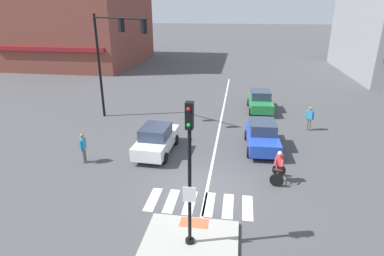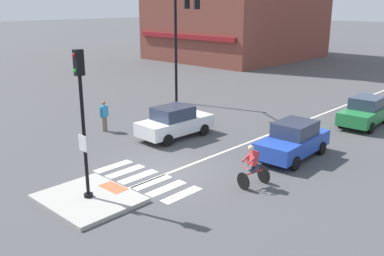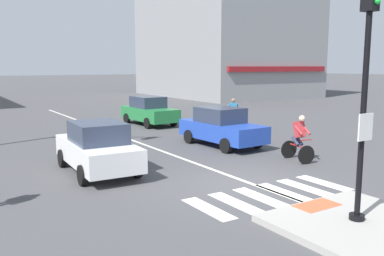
# 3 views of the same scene
# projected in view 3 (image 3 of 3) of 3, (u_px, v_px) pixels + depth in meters

# --- Properties ---
(ground_plane) EXTENTS (300.00, 300.00, 0.00)m
(ground_plane) POSITION_uv_depth(u_px,v_px,m) (244.00, 184.00, 11.92)
(ground_plane) COLOR #474749
(traffic_island) EXTENTS (3.39, 2.84, 0.15)m
(traffic_island) POSITION_uv_depth(u_px,v_px,m) (356.00, 223.00, 8.77)
(traffic_island) COLOR #A3A099
(traffic_island) RESTS_ON ground
(tactile_pad_front) EXTENTS (1.10, 0.60, 0.01)m
(tactile_pad_front) POSITION_uv_depth(u_px,v_px,m) (317.00, 205.00, 9.65)
(tactile_pad_front) COLOR #DB5B38
(tactile_pad_front) RESTS_ON traffic_island
(signal_pole) EXTENTS (0.44, 0.38, 5.14)m
(signal_pole) POSITION_uv_depth(u_px,v_px,m) (366.00, 73.00, 8.29)
(signal_pole) COLOR black
(signal_pole) RESTS_ON traffic_island
(crosswalk_stripe_a) EXTENTS (0.44, 1.80, 0.01)m
(crosswalk_stripe_a) POSITION_uv_depth(u_px,v_px,m) (208.00, 209.00, 9.87)
(crosswalk_stripe_a) COLOR silver
(crosswalk_stripe_a) RESTS_ON ground
(crosswalk_stripe_b) EXTENTS (0.44, 1.80, 0.01)m
(crosswalk_stripe_b) POSITION_uv_depth(u_px,v_px,m) (235.00, 203.00, 10.30)
(crosswalk_stripe_b) COLOR silver
(crosswalk_stripe_b) RESTS_ON ground
(crosswalk_stripe_c) EXTENTS (0.44, 1.80, 0.01)m
(crosswalk_stripe_c) POSITION_uv_depth(u_px,v_px,m) (260.00, 197.00, 10.73)
(crosswalk_stripe_c) COLOR silver
(crosswalk_stripe_c) RESTS_ON ground
(crosswalk_stripe_d) EXTENTS (0.44, 1.80, 0.01)m
(crosswalk_stripe_d) POSITION_uv_depth(u_px,v_px,m) (283.00, 192.00, 11.17)
(crosswalk_stripe_d) COLOR silver
(crosswalk_stripe_d) RESTS_ON ground
(crosswalk_stripe_e) EXTENTS (0.44, 1.80, 0.01)m
(crosswalk_stripe_e) POSITION_uv_depth(u_px,v_px,m) (304.00, 187.00, 11.60)
(crosswalk_stripe_e) COLOR silver
(crosswalk_stripe_e) RESTS_ON ground
(crosswalk_stripe_f) EXTENTS (0.44, 1.80, 0.01)m
(crosswalk_stripe_f) POSITION_uv_depth(u_px,v_px,m) (324.00, 183.00, 12.04)
(crosswalk_stripe_f) COLOR silver
(crosswalk_stripe_f) RESTS_ON ground
(lane_centre_line) EXTENTS (0.14, 28.00, 0.01)m
(lane_centre_line) POSITION_uv_depth(u_px,v_px,m) (118.00, 135.00, 20.39)
(lane_centre_line) COLOR silver
(lane_centre_line) RESTS_ON ground
(building_corner_right) EXTENTS (14.43, 18.60, 14.61)m
(building_corner_right) POSITION_uv_depth(u_px,v_px,m) (224.00, 31.00, 47.18)
(building_corner_right) COLOR gray
(building_corner_right) RESTS_ON ground
(car_blue_eastbound_mid) EXTENTS (1.99, 4.17, 1.64)m
(car_blue_eastbound_mid) POSITION_uv_depth(u_px,v_px,m) (221.00, 127.00, 17.57)
(car_blue_eastbound_mid) COLOR #2347B7
(car_blue_eastbound_mid) RESTS_ON ground
(car_white_westbound_near) EXTENTS (1.97, 4.16, 1.64)m
(car_white_westbound_near) POSITION_uv_depth(u_px,v_px,m) (97.00, 148.00, 13.13)
(car_white_westbound_near) COLOR white
(car_white_westbound_near) RESTS_ON ground
(car_green_eastbound_far) EXTENTS (1.99, 4.17, 1.64)m
(car_green_eastbound_far) POSITION_uv_depth(u_px,v_px,m) (149.00, 111.00, 23.89)
(car_green_eastbound_far) COLOR #237A3D
(car_green_eastbound_far) RESTS_ON ground
(cyclist) EXTENTS (0.86, 1.20, 1.68)m
(cyclist) POSITION_uv_depth(u_px,v_px,m) (299.00, 137.00, 14.63)
(cyclist) COLOR black
(cyclist) RESTS_ON ground
(pedestrian_waiting_far_side) EXTENTS (0.51, 0.35, 1.67)m
(pedestrian_waiting_far_side) POSITION_uv_depth(u_px,v_px,m) (233.00, 111.00, 22.17)
(pedestrian_waiting_far_side) COLOR #6B6051
(pedestrian_waiting_far_side) RESTS_ON ground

